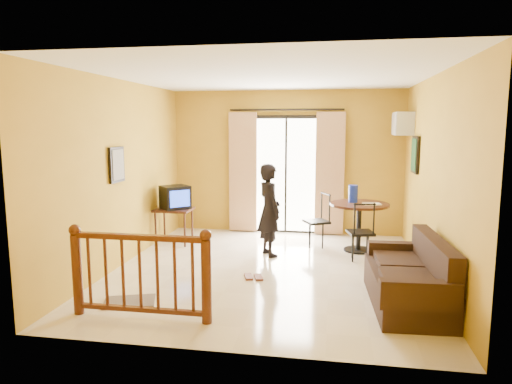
% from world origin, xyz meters
% --- Properties ---
extents(ground, '(5.00, 5.00, 0.00)m').
position_xyz_m(ground, '(0.00, 0.00, 0.00)').
color(ground, beige).
rests_on(ground, ground).
extents(room_shell, '(5.00, 5.00, 5.00)m').
position_xyz_m(room_shell, '(0.00, 0.00, 1.70)').
color(room_shell, white).
rests_on(room_shell, ground).
extents(balcony_door, '(2.25, 0.14, 2.46)m').
position_xyz_m(balcony_door, '(0.00, 2.43, 1.19)').
color(balcony_door, black).
rests_on(balcony_door, ground).
extents(tv_table, '(0.64, 0.54, 0.64)m').
position_xyz_m(tv_table, '(-1.90, 1.28, 0.56)').
color(tv_table, black).
rests_on(tv_table, ground).
extents(television, '(0.62, 0.61, 0.41)m').
position_xyz_m(television, '(-1.87, 1.28, 0.85)').
color(television, black).
rests_on(television, tv_table).
extents(picture_left, '(0.05, 0.42, 0.52)m').
position_xyz_m(picture_left, '(-2.22, -0.20, 1.55)').
color(picture_left, black).
rests_on(picture_left, room_shell).
extents(dining_table, '(0.99, 0.99, 0.82)m').
position_xyz_m(dining_table, '(1.36, 1.32, 0.65)').
color(dining_table, black).
rests_on(dining_table, ground).
extents(water_jug, '(0.16, 0.16, 0.30)m').
position_xyz_m(water_jug, '(1.26, 1.40, 0.97)').
color(water_jug, '#1326B3').
rests_on(water_jug, dining_table).
extents(serving_tray, '(0.31, 0.23, 0.02)m').
position_xyz_m(serving_tray, '(1.56, 1.22, 0.83)').
color(serving_tray, white).
rests_on(serving_tray, dining_table).
extents(dining_chairs, '(1.22, 1.23, 0.95)m').
position_xyz_m(dining_chairs, '(1.00, 1.11, 0.00)').
color(dining_chairs, black).
rests_on(dining_chairs, ground).
extents(air_conditioner, '(0.31, 0.60, 0.40)m').
position_xyz_m(air_conditioner, '(2.09, 1.95, 2.15)').
color(air_conditioner, silver).
rests_on(air_conditioner, room_shell).
extents(botanical_print, '(0.05, 0.50, 0.60)m').
position_xyz_m(botanical_print, '(2.22, 1.30, 1.65)').
color(botanical_print, black).
rests_on(botanical_print, room_shell).
extents(coffee_table, '(0.47, 0.85, 0.38)m').
position_xyz_m(coffee_table, '(1.85, -0.09, 0.25)').
color(coffee_table, black).
rests_on(coffee_table, ground).
extents(bowl, '(0.22, 0.22, 0.06)m').
position_xyz_m(bowl, '(1.85, 0.10, 0.41)').
color(bowl, '#5A2B1E').
rests_on(bowl, coffee_table).
extents(sofa, '(0.88, 1.76, 0.82)m').
position_xyz_m(sofa, '(1.85, -1.03, 0.31)').
color(sofa, black).
rests_on(sofa, ground).
extents(standing_person, '(0.60, 0.66, 1.51)m').
position_xyz_m(standing_person, '(-0.10, 0.81, 0.76)').
color(standing_person, black).
rests_on(standing_person, ground).
extents(stair_balustrade, '(1.63, 0.13, 1.04)m').
position_xyz_m(stair_balustrade, '(-1.15, -1.90, 0.56)').
color(stair_balustrade, '#471E0F').
rests_on(stair_balustrade, ground).
extents(doormat, '(0.70, 0.57, 0.02)m').
position_xyz_m(doormat, '(-1.48, -1.50, 0.01)').
color(doormat, '#60554C').
rests_on(doormat, ground).
extents(sandals, '(0.31, 0.27, 0.03)m').
position_xyz_m(sandals, '(-0.16, -0.37, 0.01)').
color(sandals, '#5A2B1E').
rests_on(sandals, ground).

